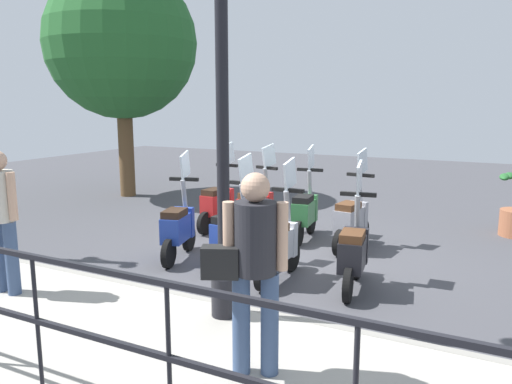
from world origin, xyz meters
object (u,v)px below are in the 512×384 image
pedestrian_with_bag (253,259)px  tree_large (121,44)px  scooter_far_0 (352,219)px  pedestrian_distant (1,211)px  scooter_near_2 (233,233)px  scooter_far_2 (257,207)px  scooter_near_3 (179,226)px  scooter_near_0 (353,251)px  scooter_far_3 (219,203)px  lamp_post_near (223,123)px  scooter_near_1 (278,244)px  scooter_far_1 (305,211)px

pedestrian_with_bag → tree_large: 9.22m
pedestrian_with_bag → scooter_far_0: 4.15m
pedestrian_distant → scooter_near_2: 2.86m
scooter_far_0 → scooter_far_2: same height
scooter_near_3 → scooter_near_0: bearing=-106.0°
scooter_near_2 → scooter_far_3: 2.05m
pedestrian_distant → scooter_near_3: bearing=160.8°
lamp_post_near → scooter_far_2: (3.37, 1.35, -1.57)m
tree_large → scooter_near_0: tree_large is taller
lamp_post_near → tree_large: (5.19, 5.77, 1.51)m
scooter_near_0 → scooter_far_3: same height
scooter_near_0 → scooter_far_3: bearing=50.6°
scooter_far_2 → pedestrian_with_bag: bearing=-140.9°
pedestrian_distant → scooter_near_1: size_ratio=1.03×
pedestrian_distant → scooter_near_3: (2.25, -0.72, -0.60)m
tree_large → scooter_far_1: (-1.73, -5.27, -3.09)m
tree_large → scooter_near_1: (-3.69, -5.68, -3.09)m
scooter_near_2 → scooter_near_0: bearing=-89.7°
scooter_near_0 → scooter_far_2: bearing=42.7°
tree_large → scooter_far_1: 6.35m
scooter_near_2 → scooter_far_3: size_ratio=1.00×
pedestrian_distant → scooter_far_3: pedestrian_distant is taller
scooter_near_1 → scooter_far_0: 1.80m
scooter_far_2 → pedestrian_distant: bearing=176.8°
scooter_far_1 → pedestrian_with_bag: bearing=-170.6°
lamp_post_near → scooter_near_0: size_ratio=2.79×
scooter_near_2 → scooter_far_0: size_ratio=1.00×
scooter_near_0 → scooter_far_1: 2.27m
scooter_near_0 → scooter_near_2: 1.72m
pedestrian_distant → scooter_near_3: 2.43m
pedestrian_distant → scooter_far_0: 4.79m
scooter_near_3 → scooter_far_2: size_ratio=1.00×
scooter_near_0 → pedestrian_with_bag: bearing=169.2°
pedestrian_distant → scooter_far_2: (3.95, -1.12, -0.60)m
pedestrian_distant → scooter_near_0: 4.02m
scooter_near_1 → scooter_far_2: bearing=34.5°
scooter_far_2 → scooter_near_3: bearing=179.5°
lamp_post_near → scooter_far_3: (3.37, 2.10, -1.57)m
scooter_near_2 → scooter_near_3: same height
scooter_far_0 → scooter_far_3: same height
tree_large → scooter_far_0: size_ratio=3.46×
scooter_near_0 → scooter_near_1: bearing=88.7°
scooter_near_0 → scooter_near_3: (0.04, 2.58, 0.00)m
tree_large → scooter_far_1: bearing=-108.2°
lamp_post_near → scooter_far_1: 3.83m
pedestrian_distant → scooter_near_2: size_ratio=1.03×
lamp_post_near → scooter_near_2: bearing=26.8°
scooter_near_0 → scooter_near_1: (-0.12, 0.93, 0.00)m
scooter_near_2 → scooter_near_3: size_ratio=1.00×
scooter_near_2 → scooter_far_2: same height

